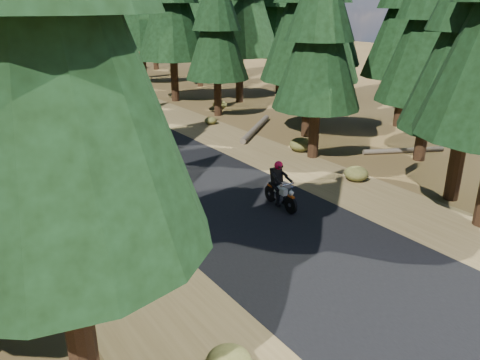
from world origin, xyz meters
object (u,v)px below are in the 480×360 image
at_px(log_far, 403,150).
at_px(rider_follow, 172,168).
at_px(log_near, 256,128).
at_px(rider_lead, 280,193).

relative_size(log_far, rider_follow, 1.88).
bearing_deg(rider_follow, log_far, -173.58).
height_order(log_near, rider_follow, rider_follow).
height_order(log_near, rider_lead, rider_lead).
relative_size(log_near, rider_follow, 2.56).
relative_size(log_near, log_far, 1.36).
xyz_separation_m(log_near, log_far, (3.34, -7.09, -0.04)).
distance_m(log_near, rider_lead, 10.20).
height_order(log_near, log_far, log_near).
bearing_deg(rider_lead, log_far, -166.35).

